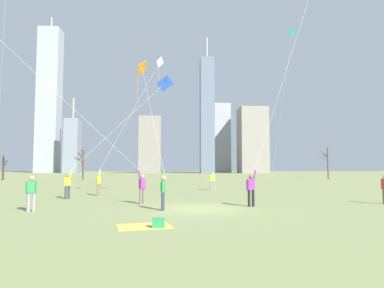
{
  "coord_description": "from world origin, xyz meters",
  "views": [
    {
      "loc": [
        -1.43,
        -16.55,
        1.97
      ],
      "look_at": [
        0.0,
        6.0,
        3.58
      ],
      "focal_mm": 31.75,
      "sensor_mm": 36.0,
      "label": 1
    }
  ],
  "objects_px": {
    "kite_flyer_midfield_center_blue": "(89,162)",
    "bare_tree_center": "(3,168)",
    "kite_flyer_foreground_right_purple": "(110,156)",
    "bare_tree_left_of_center": "(83,163)",
    "kite_flyer_midfield_left_orange": "(157,153)",
    "distant_kite_low_near_trees_teal": "(291,41)",
    "bare_tree_leftmost": "(328,162)",
    "kite_flyer_midfield_right_white": "(112,156)",
    "picnic_spot": "(152,224)",
    "bystander_watching_nearby": "(212,180)",
    "bystander_far_off_by_trees": "(31,192)",
    "kite_flyer_foreground_left_green": "(264,145)"
  },
  "relations": [
    {
      "from": "kite_flyer_midfield_center_blue",
      "to": "bare_tree_center",
      "type": "bearing_deg",
      "value": 122.33
    },
    {
      "from": "kite_flyer_foreground_right_purple",
      "to": "bare_tree_left_of_center",
      "type": "relative_size",
      "value": 2.76
    },
    {
      "from": "kite_flyer_foreground_right_purple",
      "to": "kite_flyer_midfield_left_orange",
      "type": "relative_size",
      "value": 1.46
    },
    {
      "from": "kite_flyer_midfield_left_orange",
      "to": "distant_kite_low_near_trees_teal",
      "type": "bearing_deg",
      "value": 57.95
    },
    {
      "from": "kite_flyer_midfield_center_blue",
      "to": "bare_tree_leftmost",
      "type": "height_order",
      "value": "kite_flyer_midfield_center_blue"
    },
    {
      "from": "kite_flyer_midfield_right_white",
      "to": "bare_tree_left_of_center",
      "type": "xyz_separation_m",
      "value": [
        -10.84,
        33.99,
        -0.03
      ]
    },
    {
      "from": "bare_tree_center",
      "to": "bare_tree_leftmost",
      "type": "distance_m",
      "value": 55.64
    },
    {
      "from": "bare_tree_left_of_center",
      "to": "bare_tree_leftmost",
      "type": "xyz_separation_m",
      "value": [
        43.4,
        -1.36,
        0.3
      ]
    },
    {
      "from": "picnic_spot",
      "to": "bare_tree_center",
      "type": "xyz_separation_m",
      "value": [
        -26.95,
        46.42,
        1.94
      ]
    },
    {
      "from": "kite_flyer_foreground_right_purple",
      "to": "bare_tree_leftmost",
      "type": "height_order",
      "value": "kite_flyer_foreground_right_purple"
    },
    {
      "from": "picnic_spot",
      "to": "bare_tree_leftmost",
      "type": "xyz_separation_m",
      "value": [
        28.67,
        47.48,
        3.05
      ]
    },
    {
      "from": "bystander_watching_nearby",
      "to": "bare_tree_center",
      "type": "distance_m",
      "value": 41.89
    },
    {
      "from": "kite_flyer_midfield_center_blue",
      "to": "bare_tree_left_of_center",
      "type": "relative_size",
      "value": 1.73
    },
    {
      "from": "kite_flyer_midfield_left_orange",
      "to": "bystander_watching_nearby",
      "type": "bearing_deg",
      "value": 69.99
    },
    {
      "from": "kite_flyer_midfield_center_blue",
      "to": "bystander_far_off_by_trees",
      "type": "xyz_separation_m",
      "value": [
        -0.88,
        -7.06,
        -1.47
      ]
    },
    {
      "from": "kite_flyer_midfield_left_orange",
      "to": "bystander_far_off_by_trees",
      "type": "bearing_deg",
      "value": -161.08
    },
    {
      "from": "kite_flyer_midfield_center_blue",
      "to": "bystander_watching_nearby",
      "type": "bearing_deg",
      "value": 37.87
    },
    {
      "from": "kite_flyer_midfield_left_orange",
      "to": "bare_tree_leftmost",
      "type": "bearing_deg",
      "value": 55.02
    },
    {
      "from": "kite_flyer_midfield_center_blue",
      "to": "kite_flyer_midfield_left_orange",
      "type": "distance_m",
      "value": 6.98
    },
    {
      "from": "bystander_far_off_by_trees",
      "to": "bare_tree_left_of_center",
      "type": "relative_size",
      "value": 0.31
    },
    {
      "from": "distant_kite_low_near_trees_teal",
      "to": "bare_tree_left_of_center",
      "type": "height_order",
      "value": "distant_kite_low_near_trees_teal"
    },
    {
      "from": "bystander_watching_nearby",
      "to": "bare_tree_left_of_center",
      "type": "bearing_deg",
      "value": 122.25
    },
    {
      "from": "kite_flyer_foreground_right_purple",
      "to": "bare_tree_left_of_center",
      "type": "xyz_separation_m",
      "value": [
        -12.19,
        42.42,
        0.23
      ]
    },
    {
      "from": "kite_flyer_midfield_left_orange",
      "to": "bystander_watching_nearby",
      "type": "height_order",
      "value": "kite_flyer_midfield_left_orange"
    },
    {
      "from": "bystander_watching_nearby",
      "to": "bare_tree_leftmost",
      "type": "height_order",
      "value": "bare_tree_leftmost"
    },
    {
      "from": "picnic_spot",
      "to": "bare_tree_leftmost",
      "type": "distance_m",
      "value": 55.55
    },
    {
      "from": "bare_tree_left_of_center",
      "to": "kite_flyer_foreground_right_purple",
      "type": "bearing_deg",
      "value": -73.97
    },
    {
      "from": "bystander_far_off_by_trees",
      "to": "picnic_spot",
      "type": "relative_size",
      "value": 0.78
    },
    {
      "from": "picnic_spot",
      "to": "bare_tree_leftmost",
      "type": "height_order",
      "value": "bare_tree_leftmost"
    },
    {
      "from": "kite_flyer_midfield_left_orange",
      "to": "bare_tree_center",
      "type": "xyz_separation_m",
      "value": [
        -26.83,
        40.09,
        -0.7
      ]
    },
    {
      "from": "bystander_far_off_by_trees",
      "to": "picnic_spot",
      "type": "xyz_separation_m",
      "value": [
        5.71,
        -4.42,
        -0.81
      ]
    },
    {
      "from": "bystander_watching_nearby",
      "to": "bare_tree_left_of_center",
      "type": "relative_size",
      "value": 0.31
    },
    {
      "from": "bare_tree_center",
      "to": "bare_tree_leftmost",
      "type": "bearing_deg",
      "value": 1.09
    },
    {
      "from": "kite_flyer_foreground_right_purple",
      "to": "kite_flyer_midfield_center_blue",
      "type": "xyz_separation_m",
      "value": [
        -2.29,
        5.05,
        -0.24
      ]
    },
    {
      "from": "bystander_watching_nearby",
      "to": "bare_tree_leftmost",
      "type": "xyz_separation_m",
      "value": [
        24.32,
        28.87,
        2.24
      ]
    },
    {
      "from": "bare_tree_leftmost",
      "to": "bare_tree_left_of_center",
      "type": "bearing_deg",
      "value": 178.2
    },
    {
      "from": "bystander_far_off_by_trees",
      "to": "bare_tree_leftmost",
      "type": "xyz_separation_m",
      "value": [
        34.37,
        43.06,
        2.24
      ]
    },
    {
      "from": "bare_tree_left_of_center",
      "to": "bare_tree_center",
      "type": "xyz_separation_m",
      "value": [
        -12.22,
        -2.42,
        -0.81
      ]
    },
    {
      "from": "kite_flyer_midfield_left_orange",
      "to": "distant_kite_low_near_trees_teal",
      "type": "height_order",
      "value": "distant_kite_low_near_trees_teal"
    },
    {
      "from": "distant_kite_low_near_trees_teal",
      "to": "bare_tree_leftmost",
      "type": "bearing_deg",
      "value": 48.91
    },
    {
      "from": "kite_flyer_midfield_left_orange",
      "to": "bare_tree_left_of_center",
      "type": "bearing_deg",
      "value": 108.97
    },
    {
      "from": "kite_flyer_foreground_right_purple",
      "to": "kite_flyer_midfield_right_white",
      "type": "distance_m",
      "value": 8.54
    },
    {
      "from": "kite_flyer_midfield_left_orange",
      "to": "bare_tree_left_of_center",
      "type": "height_order",
      "value": "kite_flyer_midfield_left_orange"
    },
    {
      "from": "kite_flyer_midfield_left_orange",
      "to": "bystander_far_off_by_trees",
      "type": "relative_size",
      "value": 6.11
    },
    {
      "from": "bystander_watching_nearby",
      "to": "bare_tree_center",
      "type": "height_order",
      "value": "bare_tree_center"
    },
    {
      "from": "bystander_watching_nearby",
      "to": "bare_tree_leftmost",
      "type": "relative_size",
      "value": 0.27
    },
    {
      "from": "kite_flyer_midfield_right_white",
      "to": "bystander_far_off_by_trees",
      "type": "distance_m",
      "value": 10.78
    },
    {
      "from": "kite_flyer_midfield_center_blue",
      "to": "bare_tree_left_of_center",
      "type": "distance_m",
      "value": 38.66
    },
    {
      "from": "kite_flyer_foreground_right_purple",
      "to": "kite_flyer_midfield_left_orange",
      "type": "distance_m",
      "value": 2.43
    },
    {
      "from": "kite_flyer_foreground_left_green",
      "to": "picnic_spot",
      "type": "distance_m",
      "value": 8.67
    }
  ]
}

